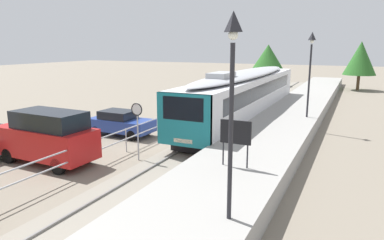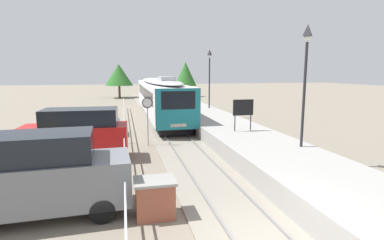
% 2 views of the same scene
% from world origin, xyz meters
% --- Properties ---
extents(ground_plane, '(160.00, 160.00, 0.00)m').
position_xyz_m(ground_plane, '(-3.00, 22.00, 0.00)').
color(ground_plane, slate).
extents(track_rails, '(3.20, 60.00, 0.14)m').
position_xyz_m(track_rails, '(0.00, 22.00, 0.03)').
color(track_rails, gray).
rests_on(track_rails, ground).
extents(commuter_train, '(2.82, 20.19, 3.74)m').
position_xyz_m(commuter_train, '(0.00, 21.99, 2.15)').
color(commuter_train, silver).
rests_on(commuter_train, track_rails).
extents(station_platform, '(3.90, 60.00, 0.90)m').
position_xyz_m(station_platform, '(3.25, 22.00, 0.45)').
color(station_platform, '#999691').
rests_on(station_platform, ground).
extents(platform_lamp_near_end, '(0.34, 0.34, 5.35)m').
position_xyz_m(platform_lamp_near_end, '(4.50, 5.77, 4.62)').
color(platform_lamp_near_end, '#232328').
rests_on(platform_lamp_near_end, station_platform).
extents(platform_lamp_mid_platform, '(0.34, 0.34, 5.35)m').
position_xyz_m(platform_lamp_mid_platform, '(4.50, 20.86, 4.62)').
color(platform_lamp_mid_platform, '#232328').
rests_on(platform_lamp_mid_platform, station_platform).
extents(platform_notice_board, '(1.20, 0.08, 1.80)m').
position_xyz_m(platform_notice_board, '(3.32, 9.80, 2.19)').
color(platform_notice_board, '#232328').
rests_on(platform_notice_board, station_platform).
extents(speed_limit_sign, '(0.61, 0.10, 2.81)m').
position_xyz_m(speed_limit_sign, '(-1.96, 11.10, 2.12)').
color(speed_limit_sign, '#9EA0A5').
rests_on(speed_limit_sign, ground).
extents(brick_utility_cabinet, '(1.21, 0.99, 1.13)m').
position_xyz_m(brick_utility_cabinet, '(-2.45, 2.36, 0.57)').
color(brick_utility_cabinet, brown).
rests_on(brick_utility_cabinet, ground).
extents(carpark_fence, '(0.06, 36.06, 1.25)m').
position_xyz_m(carpark_fence, '(-3.30, 12.00, 0.91)').
color(carpark_fence, '#9EA0A5').
rests_on(carpark_fence, ground).
extents(parked_van_grey, '(4.98, 2.17, 2.51)m').
position_xyz_m(parked_van_grey, '(-5.68, 3.06, 1.29)').
color(parked_van_grey, slate).
rests_on(parked_van_grey, ground).
extents(parked_van_red, '(4.97, 2.13, 2.51)m').
position_xyz_m(parked_van_red, '(-5.52, 8.96, 1.29)').
color(parked_van_red, red).
rests_on(parked_van_red, ground).
extents(parked_hatchback_blue, '(4.03, 1.82, 1.53)m').
position_xyz_m(parked_hatchback_blue, '(-5.66, 14.75, 0.79)').
color(parked_hatchback_blue, navy).
rests_on(parked_hatchback_blue, ground).
extents(tree_behind_carpark, '(3.82, 3.82, 5.93)m').
position_xyz_m(tree_behind_carpark, '(7.29, 45.53, 3.90)').
color(tree_behind_carpark, brown).
rests_on(tree_behind_carpark, ground).
extents(tree_behind_station_far, '(4.52, 4.52, 5.55)m').
position_xyz_m(tree_behind_station_far, '(-3.92, 45.23, 3.79)').
color(tree_behind_station_far, brown).
rests_on(tree_behind_station_far, ground).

